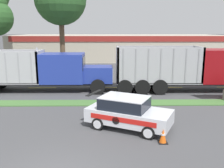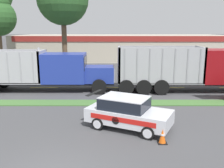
% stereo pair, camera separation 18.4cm
% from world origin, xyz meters
% --- Properties ---
extents(grass_verge, '(120.00, 1.32, 0.06)m').
position_xyz_m(grass_verge, '(0.00, 8.70, 0.03)').
color(grass_verge, '#477538').
rests_on(grass_verge, ground_plane).
extents(centre_line_4, '(2.40, 0.14, 0.01)m').
position_xyz_m(centre_line_4, '(-3.81, 13.36, 0.00)').
color(centre_line_4, yellow).
rests_on(centre_line_4, ground_plane).
extents(centre_line_5, '(2.40, 0.14, 0.01)m').
position_xyz_m(centre_line_5, '(1.59, 13.36, 0.00)').
color(centre_line_5, yellow).
rests_on(centre_line_5, ground_plane).
extents(centre_line_6, '(2.40, 0.14, 0.01)m').
position_xyz_m(centre_line_6, '(6.99, 13.36, 0.00)').
color(centre_line_6, yellow).
rests_on(centre_line_6, ground_plane).
extents(dump_truck_mid, '(12.28, 2.64, 3.57)m').
position_xyz_m(dump_truck_mid, '(9.55, 12.11, 1.73)').
color(dump_truck_mid, black).
rests_on(dump_truck_mid, ground_plane).
extents(dump_truck_trail, '(11.33, 2.59, 3.54)m').
position_xyz_m(dump_truck_trail, '(-2.66, 12.26, 1.61)').
color(dump_truck_trail, black).
rests_on(dump_truck_trail, ground_plane).
extents(rally_car, '(4.52, 3.45, 1.63)m').
position_xyz_m(rally_car, '(2.78, 4.40, 0.82)').
color(rally_car, silver).
rests_on(rally_car, ground_plane).
extents(traffic_cone, '(0.40, 0.40, 0.63)m').
position_xyz_m(traffic_cone, '(4.20, 2.65, 0.31)').
color(traffic_cone, black).
rests_on(traffic_cone, ground_plane).
extents(store_building_backdrop, '(33.76, 12.10, 4.02)m').
position_xyz_m(store_building_backdrop, '(3.49, 35.26, 2.01)').
color(store_building_backdrop, '#BCB29E').
rests_on(store_building_backdrop, ground_plane).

